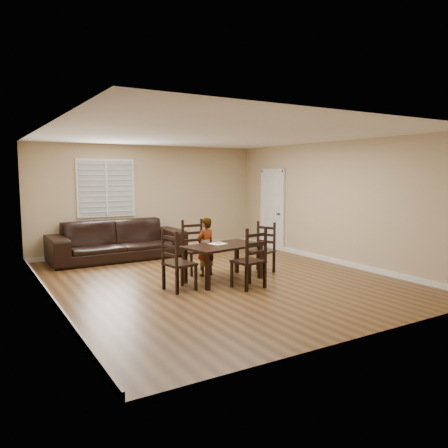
{
  "coord_description": "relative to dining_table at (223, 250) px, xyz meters",
  "views": [
    {
      "loc": [
        -4.09,
        -7.06,
        2.0
      ],
      "look_at": [
        0.34,
        0.32,
        1.0
      ],
      "focal_mm": 35.0,
      "sensor_mm": 36.0,
      "label": 1
    }
  ],
  "objects": [
    {
      "name": "chair_near",
      "position": [
        -0.14,
        0.93,
        -0.1
      ],
      "size": [
        0.49,
        0.46,
        1.07
      ],
      "rotation": [
        0.0,
        0.0,
        -0.03
      ],
      "color": "black",
      "rests_on": "ground"
    },
    {
      "name": "napkin",
      "position": [
        -0.03,
        0.16,
        0.09
      ],
      "size": [
        0.32,
        0.32,
        0.0
      ],
      "primitive_type": "cube",
      "rotation": [
        0.0,
        0.0,
        0.19
      ],
      "color": "white",
      "rests_on": "dining_table"
    },
    {
      "name": "child",
      "position": [
        -0.09,
        0.52,
        -0.02
      ],
      "size": [
        0.47,
        0.36,
        1.15
      ],
      "primitive_type": "imported",
      "rotation": [
        0.0,
        0.0,
        3.36
      ],
      "color": "gray",
      "rests_on": "ground"
    },
    {
      "name": "chair_left",
      "position": [
        -1.11,
        -0.2,
        -0.11
      ],
      "size": [
        0.52,
        0.54,
        1.06
      ],
      "rotation": [
        0.0,
        0.0,
        1.73
      ],
      "color": "black",
      "rests_on": "ground"
    },
    {
      "name": "chair_right",
      "position": [
        1.1,
        0.22,
        -0.13
      ],
      "size": [
        0.56,
        0.58,
        1.02
      ],
      "rotation": [
        0.0,
        0.0,
        -1.22
      ],
      "color": "black",
      "rests_on": "ground"
    },
    {
      "name": "sofa",
      "position": [
        -1.06,
        3.02,
        -0.14
      ],
      "size": [
        3.09,
        1.24,
        0.9
      ],
      "primitive_type": "imported",
      "rotation": [
        0.0,
        0.0,
        0.01
      ],
      "color": "black",
      "rests_on": "ground"
    },
    {
      "name": "chair_far",
      "position": [
        0.13,
        -0.78,
        -0.1
      ],
      "size": [
        0.54,
        0.51,
        1.09
      ],
      "rotation": [
        0.0,
        0.0,
        3.27
      ],
      "color": "black",
      "rests_on": "ground"
    },
    {
      "name": "room",
      "position": [
        0.02,
        0.36,
        1.22
      ],
      "size": [
        6.04,
        7.04,
        2.72
      ],
      "color": "tan",
      "rests_on": "ground"
    },
    {
      "name": "donut",
      "position": [
        -0.01,
        0.16,
        0.11
      ],
      "size": [
        0.1,
        0.1,
        0.04
      ],
      "color": "#C58546",
      "rests_on": "napkin"
    },
    {
      "name": "dining_table",
      "position": [
        0.0,
        0.0,
        0.0
      ],
      "size": [
        1.57,
        1.06,
        0.68
      ],
      "rotation": [
        0.0,
        0.0,
        0.18
      ],
      "color": "black",
      "rests_on": "ground"
    },
    {
      "name": "ground",
      "position": [
        -0.02,
        0.19,
        -0.59
      ],
      "size": [
        7.0,
        7.0,
        0.0
      ],
      "primitive_type": "plane",
      "color": "brown",
      "rests_on": "ground"
    }
  ]
}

